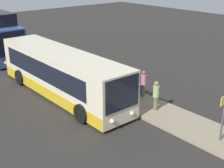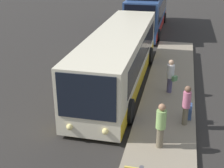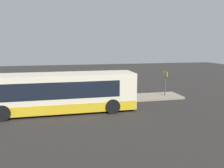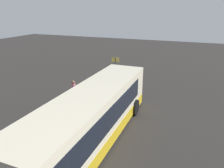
# 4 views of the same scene
# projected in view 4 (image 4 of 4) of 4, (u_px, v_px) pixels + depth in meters

# --- Properties ---
(ground) EXTENTS (80.00, 80.00, 0.00)m
(ground) POSITION_uv_depth(u_px,v_px,m) (106.00, 128.00, 13.51)
(ground) COLOR #2B2826
(platform) EXTENTS (20.00, 2.52, 0.19)m
(platform) POSITION_uv_depth(u_px,v_px,m) (66.00, 118.00, 14.48)
(platform) COLOR gray
(platform) RESTS_ON ground
(bus_lead) EXTENTS (11.77, 2.82, 2.93)m
(bus_lead) POSITION_uv_depth(u_px,v_px,m) (92.00, 118.00, 11.68)
(bus_lead) COLOR beige
(bus_lead) RESTS_ON ground
(passenger_boarding) EXTENTS (0.38, 0.38, 1.71)m
(passenger_boarding) POSITION_uv_depth(u_px,v_px,m) (74.00, 90.00, 16.48)
(passenger_boarding) COLOR #6B604C
(passenger_boarding) RESTS_ON platform
(passenger_waiting) EXTENTS (0.59, 0.62, 1.71)m
(passenger_waiting) POSITION_uv_depth(u_px,v_px,m) (59.00, 108.00, 13.59)
(passenger_waiting) COLOR #4C476B
(passenger_waiting) RESTS_ON platform
(passenger_with_bags) EXTENTS (0.49, 0.49, 1.74)m
(passenger_with_bags) POSITION_uv_depth(u_px,v_px,m) (95.00, 84.00, 17.77)
(passenger_with_bags) COLOR #6B604C
(passenger_with_bags) RESTS_ON platform
(suitcase) EXTENTS (0.36, 0.21, 0.91)m
(suitcase) POSITION_uv_depth(u_px,v_px,m) (69.00, 100.00, 16.30)
(suitcase) COLOR #334C7F
(suitcase) RESTS_ON platform
(sign_post) EXTENTS (0.10, 0.74, 2.37)m
(sign_post) POSITION_uv_depth(u_px,v_px,m) (115.00, 66.00, 21.27)
(sign_post) COLOR #4C4C51
(sign_post) RESTS_ON platform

